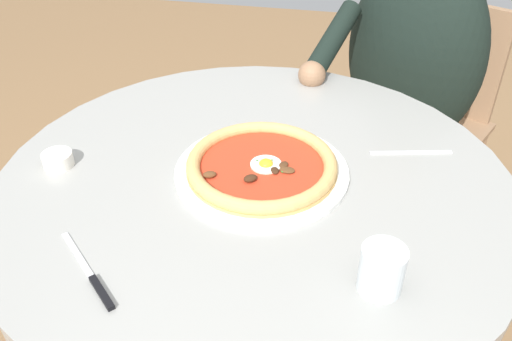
% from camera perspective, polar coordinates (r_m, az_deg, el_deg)
% --- Properties ---
extents(dining_table, '(1.00, 1.00, 0.73)m').
position_cam_1_polar(dining_table, '(1.16, -0.15, -7.52)').
color(dining_table, '#999993').
rests_on(dining_table, ground).
extents(pizza_on_plate, '(0.34, 0.34, 0.04)m').
position_cam_1_polar(pizza_on_plate, '(1.05, 0.61, 0.41)').
color(pizza_on_plate, white).
rests_on(pizza_on_plate, dining_table).
extents(water_glass, '(0.07, 0.07, 0.08)m').
position_cam_1_polar(water_glass, '(0.84, 13.00, -10.31)').
color(water_glass, silver).
rests_on(water_glass, dining_table).
extents(steak_knife, '(0.15, 0.14, 0.01)m').
position_cam_1_polar(steak_knife, '(0.89, -16.65, -10.92)').
color(steak_knife, silver).
rests_on(steak_knife, dining_table).
extents(ramekin_capers, '(0.06, 0.06, 0.03)m').
position_cam_1_polar(ramekin_capers, '(1.14, -20.07, 1.14)').
color(ramekin_capers, white).
rests_on(ramekin_capers, dining_table).
extents(fork_utensil, '(0.17, 0.05, 0.00)m').
position_cam_1_polar(fork_utensil, '(1.16, 15.91, 1.84)').
color(fork_utensil, '#BCBCC1').
rests_on(fork_utensil, dining_table).
extents(diner_person, '(0.52, 0.45, 1.18)m').
position_cam_1_polar(diner_person, '(1.69, 15.05, 5.40)').
color(diner_person, '#282833').
rests_on(diner_person, ground).
extents(cafe_chair_diner, '(0.56, 0.56, 0.82)m').
position_cam_1_polar(cafe_chair_diner, '(1.82, 16.86, 6.35)').
color(cafe_chair_diner, '#957050').
rests_on(cafe_chair_diner, ground).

